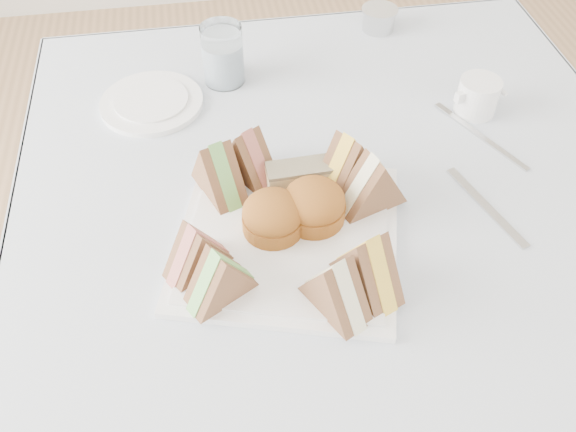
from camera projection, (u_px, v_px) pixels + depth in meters
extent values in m
plane|color=#9E7751|center=(322.00, 397.00, 1.51)|extent=(4.00, 4.00, 0.00)
cube|color=brown|center=(329.00, 315.00, 1.24)|extent=(0.90, 0.90, 0.74)
cube|color=silver|center=(341.00, 186.00, 0.96)|extent=(1.02, 1.02, 0.01)
cube|color=white|center=(288.00, 236.00, 0.88)|extent=(0.38, 0.38, 0.01)
cylinder|color=#984E16|center=(273.00, 216.00, 0.86)|extent=(0.11, 0.11, 0.06)
cylinder|color=#984E16|center=(314.00, 204.00, 0.87)|extent=(0.10, 0.10, 0.06)
cube|color=beige|center=(299.00, 177.00, 0.92)|extent=(0.10, 0.04, 0.05)
cylinder|color=white|center=(152.00, 103.00, 1.09)|extent=(0.23, 0.23, 0.01)
cylinder|color=white|center=(223.00, 55.00, 1.10)|extent=(0.09, 0.09, 0.11)
cylinder|color=silver|center=(379.00, 20.00, 1.25)|extent=(0.09, 0.09, 0.04)
cube|color=silver|center=(486.00, 206.00, 0.93)|extent=(0.07, 0.18, 0.00)
cube|color=silver|center=(487.00, 141.00, 1.03)|extent=(0.08, 0.16, 0.00)
cylinder|color=white|center=(478.00, 96.00, 1.06)|extent=(0.09, 0.09, 0.06)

